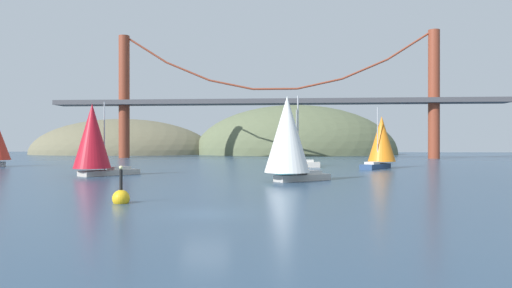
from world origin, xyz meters
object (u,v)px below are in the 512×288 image
sailboat_crimson_sail (94,139)px  channel_buoy (121,197)px  sailboat_teal_sail (289,139)px  sailboat_white_mainsail (288,136)px  sailboat_orange_sail (381,141)px

sailboat_crimson_sail → channel_buoy: size_ratio=3.31×
sailboat_teal_sail → sailboat_white_mainsail: sailboat_teal_sail is taller
sailboat_teal_sail → sailboat_crimson_sail: sailboat_teal_sail is taller
sailboat_orange_sail → channel_buoy: 50.33m
sailboat_crimson_sail → channel_buoy: 27.20m
sailboat_crimson_sail → sailboat_teal_sail: bearing=44.2°
sailboat_crimson_sail → sailboat_orange_sail: sailboat_orange_sail is taller
sailboat_white_mainsail → channel_buoy: bearing=-120.3°
sailboat_teal_sail → channel_buoy: sailboat_teal_sail is taller
sailboat_crimson_sail → channel_buoy: bearing=-62.8°
sailboat_teal_sail → sailboat_white_mainsail: 28.02m
sailboat_orange_sail → channel_buoy: bearing=-118.9°
sailboat_teal_sail → sailboat_orange_sail: sailboat_orange_sail is taller
sailboat_teal_sail → channel_buoy: (-10.18, -45.74, -4.16)m
channel_buoy → sailboat_orange_sail: bearing=61.1°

